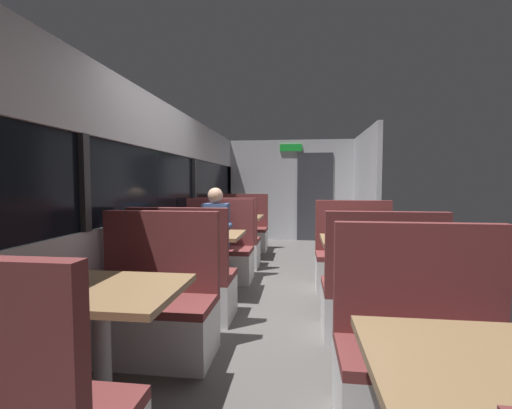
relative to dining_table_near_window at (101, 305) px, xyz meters
name	(u,v)px	position (x,y,z in m)	size (l,w,h in m)	color
ground_plane	(280,300)	(0.89, 2.09, -0.65)	(3.30, 9.20, 0.02)	#514F4C
carriage_window_panel_left	(156,201)	(-0.56, 2.09, 0.47)	(0.09, 8.48, 2.30)	#B2B2B7
carriage_end_bulkhead	(293,191)	(0.95, 6.28, 0.50)	(2.90, 0.11, 2.30)	#B2B2B7
carriage_aisle_panel_right	(365,192)	(2.34, 5.09, 0.51)	(0.08, 2.40, 2.30)	#B2B2B7
dining_table_near_window	(101,305)	(0.00, 0.00, 0.00)	(0.90, 0.70, 0.74)	#9E9EA3
bench_near_window_facing_entry	(154,313)	(0.00, 0.70, -0.31)	(0.95, 0.50, 1.10)	silver
dining_table_mid_window	(203,242)	(0.00, 2.11, 0.00)	(0.90, 0.70, 0.74)	#9E9EA3
bench_mid_window_facing_end	(184,286)	(0.00, 1.41, -0.31)	(0.95, 0.50, 1.10)	silver
bench_mid_window_facing_entry	(218,256)	(0.00, 2.80, -0.31)	(0.95, 0.50, 1.10)	silver
dining_table_far_window	(236,222)	(0.00, 4.21, 0.00)	(0.90, 0.70, 0.74)	#9E9EA3
bench_far_window_facing_end	(228,246)	(0.00, 3.51, -0.31)	(0.95, 0.50, 1.10)	silver
bench_far_window_facing_entry	(243,233)	(0.00, 4.91, -0.31)	(0.95, 0.50, 1.10)	silver
dining_table_front_aisle	(506,392)	(1.79, -0.60, 0.00)	(0.90, 0.70, 0.74)	#9E9EA3
bench_front_aisle_facing_entry	(427,370)	(1.79, 0.10, -0.31)	(0.95, 0.50, 1.10)	silver
dining_table_rear_aisle	(365,249)	(1.79, 1.91, 0.00)	(0.90, 0.70, 0.74)	#9E9EA3
bench_rear_aisle_facing_end	(380,301)	(1.79, 1.21, -0.31)	(0.95, 0.50, 1.10)	silver
bench_rear_aisle_facing_entry	(354,263)	(1.79, 2.60, -0.31)	(0.95, 0.50, 1.10)	silver
seated_passenger	(216,241)	(0.00, 2.73, -0.10)	(0.47, 0.55, 1.26)	#26262D
coffee_cup_primary	(206,230)	(0.05, 2.05, 0.15)	(0.07, 0.07, 0.09)	#B23333
coffee_cup_secondary	(70,277)	(-0.20, 0.02, 0.15)	(0.07, 0.07, 0.09)	#B23333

